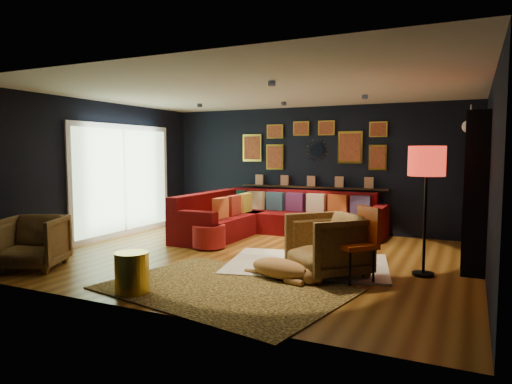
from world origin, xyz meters
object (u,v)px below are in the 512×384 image
at_px(dog, 280,265).
at_px(floor_lamp, 427,167).
at_px(armchair_right, 328,242).
at_px(orange_chair, 360,238).
at_px(coffee_table, 317,242).
at_px(sectional, 268,219).
at_px(gold_stool, 132,273).
at_px(armchair_left, 32,240).
at_px(pouf, 209,236).

bearing_deg(dog, floor_lamp, 44.38).
height_order(armchair_right, dog, armchair_right).
bearing_deg(armchair_right, floor_lamp, 69.85).
height_order(orange_chair, floor_lamp, floor_lamp).
bearing_deg(coffee_table, sectional, 131.66).
bearing_deg(coffee_table, gold_stool, -122.62).
height_order(sectional, dog, sectional).
height_order(gold_stool, dog, gold_stool).
bearing_deg(armchair_left, pouf, 30.01).
distance_m(coffee_table, gold_stool, 2.78).
distance_m(coffee_table, dog, 1.08).
height_order(coffee_table, pouf, pouf).
distance_m(armchair_left, armchair_right, 4.15).
distance_m(armchair_left, dog, 3.53).
xyz_separation_m(coffee_table, pouf, (-2.00, 0.21, -0.11)).
bearing_deg(gold_stool, armchair_right, 43.22).
distance_m(gold_stool, dog, 1.85).
bearing_deg(armchair_right, gold_stool, -93.06).
xyz_separation_m(pouf, floor_lamp, (3.50, -0.25, 1.25)).
relative_size(armchair_left, dog, 0.71).
bearing_deg(sectional, dog, -63.27).
bearing_deg(orange_chair, dog, -115.37).
xyz_separation_m(armchair_left, dog, (3.38, 0.99, -0.21)).
bearing_deg(floor_lamp, sectional, 149.17).
bearing_deg(armchair_left, floor_lamp, -3.86).
distance_m(armchair_right, dog, 0.73).
distance_m(coffee_table, pouf, 2.02).
relative_size(coffee_table, gold_stool, 1.57).
bearing_deg(floor_lamp, pouf, 175.92).
bearing_deg(orange_chair, armchair_right, -146.82).
bearing_deg(armchair_left, gold_stool, -33.79).
bearing_deg(armchair_right, dog, -95.18).
distance_m(gold_stool, orange_chair, 2.84).
distance_m(coffee_table, orange_chair, 1.08).
relative_size(pouf, dog, 0.49).
bearing_deg(pouf, dog, -34.56).
bearing_deg(dog, orange_chair, 33.69).
relative_size(coffee_table, dog, 0.67).
relative_size(sectional, floor_lamp, 1.97).
height_order(pouf, gold_stool, gold_stool).
distance_m(floor_lamp, dog, 2.33).
distance_m(sectional, pouf, 1.66).
height_order(armchair_left, gold_stool, armchair_left).
distance_m(armchair_right, gold_stool, 2.54).
bearing_deg(gold_stool, armchair_left, 171.67).
bearing_deg(coffee_table, armchair_right, -60.58).
distance_m(armchair_right, orange_chair, 0.47).
relative_size(coffee_table, pouf, 1.36).
bearing_deg(armchair_right, pouf, -155.47).
height_order(gold_stool, orange_chair, orange_chair).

